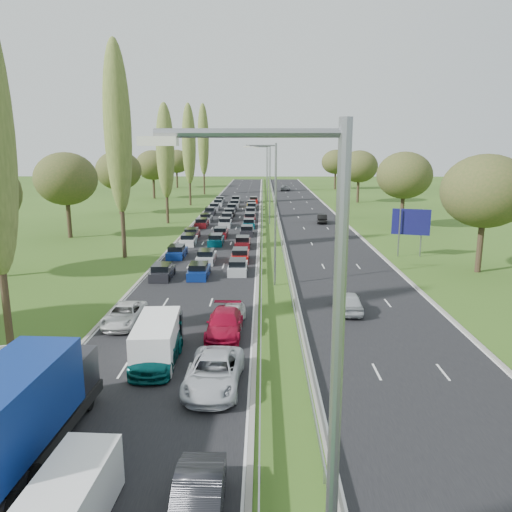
{
  "coord_description": "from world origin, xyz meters",
  "views": [
    {
      "loc": [
        3.45,
        1.45,
        11.62
      ],
      "look_at": [
        2.8,
        47.95,
        1.5
      ],
      "focal_mm": 35.0,
      "sensor_mm": 36.0,
      "label": 1
    }
  ],
  "objects": [
    {
      "name": "near_car_11",
      "position": [
        1.06,
        31.16,
        0.79
      ],
      "size": [
        2.25,
        5.35,
        1.54
      ],
      "primitive_type": "imported",
      "rotation": [
        0.0,
        0.0,
        -0.02
      ],
      "color": "#A10928",
      "rests_on": "near_carriageway"
    },
    {
      "name": "lamp_columns",
      "position": [
        4.5,
        78.0,
        6.0
      ],
      "size": [
        0.18,
        140.18,
        12.0
      ],
      "color": "gray",
      "rests_on": "ground"
    },
    {
      "name": "white_van_rear",
      "position": [
        -2.46,
        27.78,
        1.13
      ],
      "size": [
        2.16,
        5.5,
        2.21
      ],
      "rotation": [
        0.0,
        0.0,
        0.07
      ],
      "color": "white",
      "rests_on": "near_carriageway"
    },
    {
      "name": "ground",
      "position": [
        4.5,
        80.0,
        0.0
      ],
      "size": [
        260.0,
        260.0,
        0.0
      ],
      "primitive_type": "plane",
      "color": "#314F18",
      "rests_on": "ground"
    },
    {
      "name": "near_car_2",
      "position": [
        -5.79,
        33.07,
        0.69
      ],
      "size": [
        2.32,
        4.89,
        1.35
      ],
      "primitive_type": "imported",
      "rotation": [
        0.0,
        0.0,
        -0.02
      ],
      "color": "silver",
      "rests_on": "near_carriageway"
    },
    {
      "name": "info_sign",
      "position": [
        -9.4,
        24.24,
        1.37
      ],
      "size": [
        1.47,
        0.52,
        2.1
      ],
      "color": "gray",
      "rests_on": "ground"
    },
    {
      "name": "woodland_left",
      "position": [
        -22.0,
        62.63,
        7.68
      ],
      "size": [
        8.0,
        166.0,
        11.1
      ],
      "color": "#2D2116",
      "rests_on": "ground"
    },
    {
      "name": "near_carriageway",
      "position": [
        -2.25,
        82.5,
        0.0
      ],
      "size": [
        10.5,
        215.0,
        0.04
      ],
      "primitive_type": "cube",
      "color": "black",
      "rests_on": "ground"
    },
    {
      "name": "poplar_row",
      "position": [
        -11.5,
        68.17,
        12.39
      ],
      "size": [
        2.8,
        127.8,
        22.44
      ],
      "color": "#2D2116",
      "rests_on": "ground"
    },
    {
      "name": "near_car_12",
      "position": [
        1.39,
        33.12,
        0.69
      ],
      "size": [
        1.91,
        4.08,
        1.35
      ],
      "primitive_type": "imported",
      "rotation": [
        0.0,
        0.0,
        -0.08
      ],
      "color": "silver",
      "rests_on": "near_carriageway"
    },
    {
      "name": "direction_sign",
      "position": [
        19.4,
        54.83,
        3.57
      ],
      "size": [
        3.87,
        1.22,
        5.2
      ],
      "color": "gray",
      "rests_on": "ground"
    },
    {
      "name": "near_car_9",
      "position": [
        1.44,
        15.01,
        0.76
      ],
      "size": [
        1.64,
        4.52,
        1.48
      ],
      "primitive_type": "imported",
      "rotation": [
        0.0,
        0.0,
        0.02
      ],
      "color": "black",
      "rests_on": "near_carriageway"
    },
    {
      "name": "blue_lorry",
      "position": [
        -5.53,
        18.28,
        2.03
      ],
      "size": [
        2.59,
        9.31,
        3.93
      ],
      "rotation": [
        0.0,
        0.0,
        -0.04
      ],
      "color": "black",
      "rests_on": "near_carriageway"
    },
    {
      "name": "woodland_right",
      "position": [
        24.0,
        66.67,
        7.68
      ],
      "size": [
        8.0,
        153.0,
        11.1
      ],
      "color": "#2D2116",
      "rests_on": "ground"
    },
    {
      "name": "near_car_7",
      "position": [
        -2.28,
        26.74,
        0.82
      ],
      "size": [
        2.24,
        5.5,
        1.6
      ],
      "primitive_type": "imported",
      "rotation": [
        0.0,
        0.0,
        -0.0
      ],
      "color": "#044444",
      "rests_on": "near_carriageway"
    },
    {
      "name": "central_reservation",
      "position": [
        4.5,
        82.5,
        0.55
      ],
      "size": [
        2.36,
        215.0,
        0.32
      ],
      "color": "gray",
      "rests_on": "ground"
    },
    {
      "name": "far_car_2",
      "position": [
        9.7,
        140.22,
        0.8
      ],
      "size": [
        2.85,
        5.7,
        1.55
      ],
      "primitive_type": "imported",
      "rotation": [
        0.0,
        0.0,
        3.09
      ],
      "color": "gray",
      "rests_on": "far_carriageway"
    },
    {
      "name": "traffic_queue_fill",
      "position": [
        -2.26,
        77.71,
        0.44
      ],
      "size": [
        9.07,
        68.33,
        0.8
      ],
      "color": "black",
      "rests_on": "ground"
    },
    {
      "name": "near_car_10",
      "position": [
        1.07,
        24.15,
        0.8
      ],
      "size": [
        2.86,
        5.76,
        1.57
      ],
      "primitive_type": "imported",
      "rotation": [
        0.0,
        0.0,
        -0.05
      ],
      "color": "silver",
      "rests_on": "near_carriageway"
    },
    {
      "name": "far_car_1",
      "position": [
        12.75,
        79.44,
        0.72
      ],
      "size": [
        1.82,
        4.36,
        1.4
      ],
      "primitive_type": "imported",
      "rotation": [
        0.0,
        0.0,
        3.06
      ],
      "color": "black",
      "rests_on": "far_carriageway"
    },
    {
      "name": "far_carriageway",
      "position": [
        11.25,
        82.5,
        0.0
      ],
      "size": [
        10.5,
        215.0,
        0.04
      ],
      "primitive_type": "cube",
      "color": "black",
      "rests_on": "ground"
    },
    {
      "name": "white_van_front",
      "position": [
        -2.46,
        14.76,
        1.0
      ],
      "size": [
        1.9,
        4.84,
        1.95
      ],
      "rotation": [
        0.0,
        0.0,
        -0.05
      ],
      "color": "silver",
      "rests_on": "near_carriageway"
    },
    {
      "name": "far_car_0",
      "position": [
        9.64,
        35.95,
        0.76
      ],
      "size": [
        1.84,
        4.4,
        1.49
      ],
      "primitive_type": "imported",
      "rotation": [
        0.0,
        0.0,
        3.12
      ],
      "color": "#AAB0B4",
      "rests_on": "far_carriageway"
    }
  ]
}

